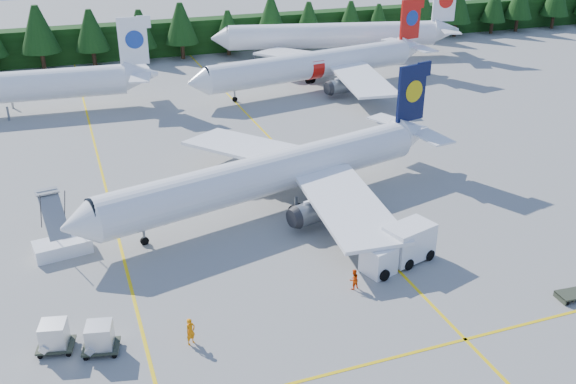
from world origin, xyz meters
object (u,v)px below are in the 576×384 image
object	(u,v)px
airliner_navy	(262,177)
service_truck	(398,247)
airliner_red	(308,66)
airstairs	(61,242)

from	to	relation	value
airliner_navy	service_truck	size ratio (longest dim) A/B	5.59
airliner_navy	service_truck	xyz separation A→B (m)	(7.14, -12.81, -1.83)
airliner_red	airstairs	bearing A→B (deg)	-145.17
service_truck	airstairs	bearing A→B (deg)	139.58
airliner_red	service_truck	size ratio (longest dim) A/B	5.91
airliner_navy	airliner_red	distance (m)	40.28
airliner_red	service_truck	world-z (taller)	airliner_red
airliner_navy	airliner_red	size ratio (longest dim) A/B	0.95
service_truck	airliner_red	bearing A→B (deg)	60.17
airliner_red	airstairs	world-z (taller)	airliner_red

